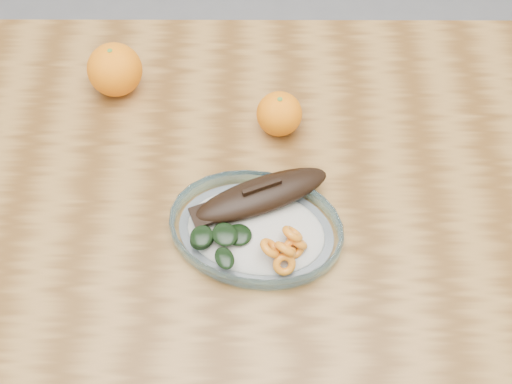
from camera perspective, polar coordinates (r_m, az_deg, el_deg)
ground at (r=1.66m, az=-1.69°, el=-14.77°), size 3.00×3.00×0.00m
dining_table at (r=1.06m, az=-2.57°, el=-3.91°), size 1.20×0.80×0.75m
plated_meal at (r=0.93m, az=0.02°, el=-3.08°), size 0.54×0.54×0.08m
orange_left at (r=1.10m, az=-12.44°, el=10.57°), size 0.09×0.09×0.09m
orange_right at (r=1.02m, az=2.08°, el=6.96°), size 0.07×0.07×0.07m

